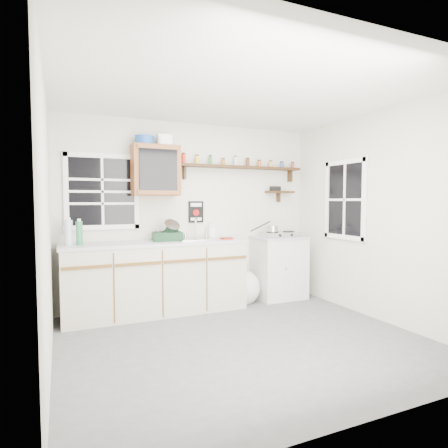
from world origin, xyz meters
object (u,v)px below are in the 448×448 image
object	(u,v)px
spice_shelf	(240,167)
upper_cabinet	(156,171)
hotplate	(280,234)
main_cabinet	(157,277)
dish_rack	(169,234)
right_cabinet	(279,267)

from	to	relation	value
spice_shelf	upper_cabinet	bearing A→B (deg)	-176.85
spice_shelf	hotplate	size ratio (longest dim) A/B	3.42
main_cabinet	dish_rack	world-z (taller)	dish_rack
spice_shelf	hotplate	distance (m)	1.15
spice_shelf	main_cabinet	bearing A→B (deg)	-170.64
dish_rack	main_cabinet	bearing A→B (deg)	-160.29
upper_cabinet	dish_rack	xyz separation A→B (m)	(0.13, -0.11, -0.82)
upper_cabinet	hotplate	bearing A→B (deg)	-4.37
dish_rack	spice_shelf	bearing A→B (deg)	16.12
right_cabinet	dish_rack	world-z (taller)	dish_rack
main_cabinet	upper_cabinet	xyz separation A→B (m)	(0.03, 0.14, 1.36)
upper_cabinet	hotplate	distance (m)	2.02
spice_shelf	hotplate	xyz separation A→B (m)	(0.55, -0.21, -0.98)
main_cabinet	right_cabinet	xyz separation A→B (m)	(1.83, 0.03, -0.01)
main_cabinet	spice_shelf	size ratio (longest dim) A/B	1.21
right_cabinet	spice_shelf	world-z (taller)	spice_shelf
main_cabinet	dish_rack	bearing A→B (deg)	12.48
upper_cabinet	spice_shelf	world-z (taller)	upper_cabinet
upper_cabinet	dish_rack	world-z (taller)	upper_cabinet
right_cabinet	hotplate	world-z (taller)	hotplate
main_cabinet	upper_cabinet	bearing A→B (deg)	76.32
right_cabinet	spice_shelf	distance (m)	1.58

